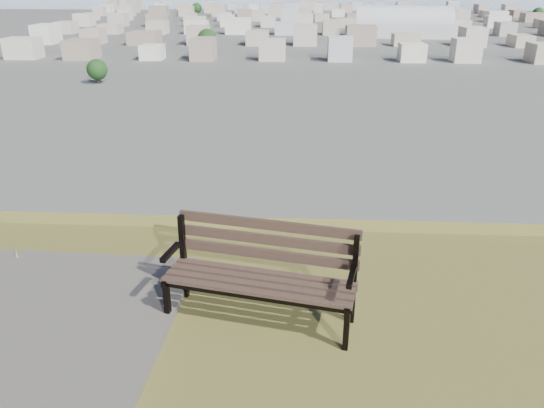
{
  "coord_description": "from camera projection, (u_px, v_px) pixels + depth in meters",
  "views": [
    {
      "loc": [
        -0.86,
        -1.87,
        27.84
      ],
      "look_at": [
        -1.21,
        4.1,
        25.3
      ],
      "focal_mm": 35.0,
      "sensor_mm": 36.0,
      "label": 1
    }
  ],
  "objects": [
    {
      "name": "arena",
      "position": [
        403.0,
        27.0,
        274.59
      ],
      "size": [
        50.04,
        24.77,
        20.43
      ],
      "rotation": [
        0.0,
        0.0,
        -0.09
      ],
      "color": "silver",
      "rests_on": "ground"
    },
    {
      "name": "city_trees",
      "position": [
        260.0,
        22.0,
        305.15
      ],
      "size": [
        406.52,
        387.2,
        9.98
      ],
      "color": "#35241A",
      "rests_on": "ground"
    },
    {
      "name": "park_bench",
      "position": [
        262.0,
        268.0,
        4.67
      ],
      "size": [
        1.75,
        0.87,
        0.88
      ],
      "rotation": [
        0.0,
        0.0,
        -0.2
      ],
      "color": "#413125",
      "rests_on": "hilltop_mesa"
    },
    {
      "name": "city_blocks",
      "position": [
        306.0,
        17.0,
        373.58
      ],
      "size": [
        395.0,
        361.0,
        7.0
      ],
      "color": "beige",
      "rests_on": "ground"
    }
  ]
}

